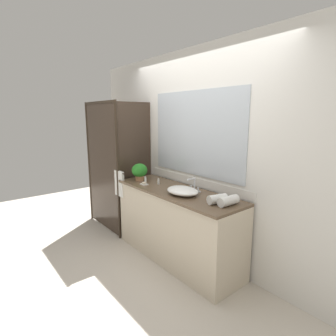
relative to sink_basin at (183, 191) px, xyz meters
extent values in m
plane|color=beige|center=(-0.18, 0.05, -0.94)|extent=(8.00, 8.00, 0.00)
cube|color=silver|center=(-0.18, 0.40, 0.36)|extent=(4.40, 0.05, 2.60)
cube|color=silver|center=(-0.18, 0.37, 0.01)|extent=(1.80, 0.01, 0.11)
cube|color=silver|center=(-0.18, 0.37, 0.63)|extent=(1.52, 0.01, 1.04)
cube|color=beige|center=(-0.18, 0.06, -0.51)|extent=(1.80, 0.56, 0.87)
cube|color=brown|center=(-0.18, 0.05, -0.06)|extent=(1.80, 0.58, 0.03)
cylinder|color=#2D2319|center=(-2.13, -0.22, 0.06)|extent=(0.04, 0.04, 2.00)
cylinder|color=#2D2319|center=(-1.13, -0.22, 0.06)|extent=(0.04, 0.04, 2.00)
cube|color=#2D2319|center=(-1.63, -0.22, 1.04)|extent=(1.00, 0.04, 0.04)
cube|color=#382B21|center=(-1.63, -0.22, 0.06)|extent=(0.96, 0.01, 1.96)
cube|color=#382B21|center=(-1.13, 0.07, 0.06)|extent=(0.01, 0.57, 1.96)
cylinder|color=#2D2319|center=(-1.11, -0.21, 0.06)|extent=(0.32, 0.02, 0.02)
cube|color=white|center=(-1.11, -0.21, -0.10)|extent=(0.22, 0.04, 0.37)
ellipsoid|color=white|center=(0.00, 0.00, 0.00)|extent=(0.41, 0.31, 0.08)
cube|color=silver|center=(0.00, 0.19, -0.03)|extent=(0.17, 0.04, 0.02)
cylinder|color=silver|center=(0.00, 0.19, 0.05)|extent=(0.02, 0.02, 0.14)
cylinder|color=silver|center=(0.00, 0.13, 0.12)|extent=(0.02, 0.12, 0.02)
cylinder|color=silver|center=(-0.06, 0.19, 0.00)|extent=(0.02, 0.02, 0.04)
cylinder|color=silver|center=(0.06, 0.19, 0.00)|extent=(0.02, 0.02, 0.04)
cylinder|color=#B77A51|center=(-0.88, -0.01, -0.01)|extent=(0.12, 0.12, 0.06)
ellipsoid|color=#267723|center=(-0.88, -0.01, 0.10)|extent=(0.22, 0.22, 0.19)
cube|color=silver|center=(-0.64, -0.10, -0.04)|extent=(0.10, 0.07, 0.01)
ellipsoid|color=beige|center=(-0.64, -0.10, -0.02)|extent=(0.07, 0.04, 0.02)
cylinder|color=white|center=(-0.70, -0.04, 0.00)|extent=(0.03, 0.03, 0.08)
cylinder|color=#B7B2A8|center=(-0.70, -0.04, 0.04)|extent=(0.02, 0.02, 0.01)
cylinder|color=white|center=(-0.54, 0.06, -0.01)|extent=(0.03, 0.03, 0.07)
cylinder|color=#B7B2A8|center=(-0.54, 0.06, 0.03)|extent=(0.02, 0.02, 0.01)
cylinder|color=white|center=(0.58, 0.10, 0.01)|extent=(0.11, 0.24, 0.10)
cylinder|color=white|center=(0.47, 0.06, 0.01)|extent=(0.14, 0.22, 0.10)
camera|label=1|loc=(2.19, -1.98, 0.85)|focal=28.53mm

